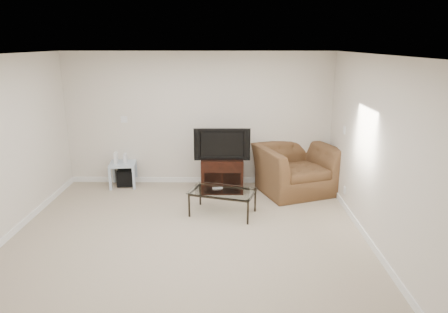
{
  "coord_description": "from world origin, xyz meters",
  "views": [
    {
      "loc": [
        0.59,
        -4.89,
        2.65
      ],
      "look_at": [
        0.5,
        1.2,
        0.9
      ],
      "focal_mm": 32.0,
      "sensor_mm": 36.0,
      "label": 1
    }
  ],
  "objects_px": {
    "tv_stand": "(222,174)",
    "subwoofer": "(125,177)",
    "coffee_table": "(223,202)",
    "recliner": "(296,161)",
    "side_table": "(124,174)",
    "television": "(222,143)"
  },
  "relations": [
    {
      "from": "subwoofer",
      "to": "recliner",
      "type": "distance_m",
      "value": 3.23
    },
    {
      "from": "side_table",
      "to": "coffee_table",
      "type": "relative_size",
      "value": 0.47
    },
    {
      "from": "tv_stand",
      "to": "recliner",
      "type": "relative_size",
      "value": 0.57
    },
    {
      "from": "side_table",
      "to": "subwoofer",
      "type": "relative_size",
      "value": 1.62
    },
    {
      "from": "recliner",
      "to": "coffee_table",
      "type": "bearing_deg",
      "value": -162.01
    },
    {
      "from": "side_table",
      "to": "subwoofer",
      "type": "distance_m",
      "value": 0.08
    },
    {
      "from": "television",
      "to": "subwoofer",
      "type": "xyz_separation_m",
      "value": [
        -1.86,
        0.28,
        -0.75
      ]
    },
    {
      "from": "coffee_table",
      "to": "tv_stand",
      "type": "bearing_deg",
      "value": 91.55
    },
    {
      "from": "side_table",
      "to": "recliner",
      "type": "height_order",
      "value": "recliner"
    },
    {
      "from": "tv_stand",
      "to": "subwoofer",
      "type": "distance_m",
      "value": 1.88
    },
    {
      "from": "television",
      "to": "subwoofer",
      "type": "height_order",
      "value": "television"
    },
    {
      "from": "subwoofer",
      "to": "coffee_table",
      "type": "distance_m",
      "value": 2.29
    },
    {
      "from": "coffee_table",
      "to": "subwoofer",
      "type": "bearing_deg",
      "value": 145.35
    },
    {
      "from": "tv_stand",
      "to": "side_table",
      "type": "height_order",
      "value": "tv_stand"
    },
    {
      "from": "side_table",
      "to": "subwoofer",
      "type": "bearing_deg",
      "value": 40.48
    },
    {
      "from": "television",
      "to": "subwoofer",
      "type": "distance_m",
      "value": 2.02
    },
    {
      "from": "tv_stand",
      "to": "side_table",
      "type": "bearing_deg",
      "value": 171.61
    },
    {
      "from": "television",
      "to": "side_table",
      "type": "relative_size",
      "value": 1.94
    },
    {
      "from": "television",
      "to": "recliner",
      "type": "relative_size",
      "value": 0.71
    },
    {
      "from": "television",
      "to": "side_table",
      "type": "bearing_deg",
      "value": 171.22
    },
    {
      "from": "coffee_table",
      "to": "recliner",
      "type": "bearing_deg",
      "value": 38.67
    },
    {
      "from": "recliner",
      "to": "coffee_table",
      "type": "relative_size",
      "value": 1.29
    }
  ]
}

